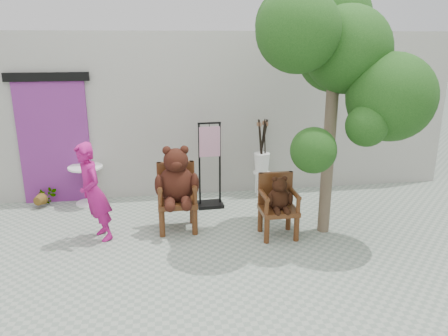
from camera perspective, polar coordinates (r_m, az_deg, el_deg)
The scene contains 11 objects.
ground_plane at distance 6.17m, azimuth 3.35°, elevation -11.26°, with size 60.00×60.00×0.00m, color gray.
back_wall at distance 8.62m, azimuth -0.81°, elevation 7.41°, with size 9.00×1.00×3.00m, color #A9A79E.
doorway at distance 8.29m, azimuth -21.31°, elevation 3.53°, with size 1.40×0.11×2.33m.
chair_big at distance 6.68m, azimuth -6.21°, elevation -2.06°, with size 0.67×0.71×1.35m.
chair_small at distance 6.56m, azimuth 7.10°, elevation -4.15°, with size 0.54×0.51×0.95m.
person at distance 6.57m, azimuth -16.69°, elevation -3.09°, with size 0.54×0.36×1.49m, color #A6146C.
cafe_table at distance 8.15m, azimuth -17.51°, elevation -1.58°, with size 0.60×0.60×0.70m.
display_stand at distance 7.63m, azimuth -1.86°, elevation -0.89°, with size 0.47×0.37×1.51m.
stool_bucket at distance 8.22m, azimuth 4.96°, elevation 0.76°, with size 0.32×0.32×1.45m.
tree at distance 6.41m, azimuth 14.32°, elevation 14.42°, with size 2.44×2.05×3.71m.
potted_plant at distance 8.38m, azimuth -22.45°, elevation -3.43°, with size 0.33×0.29×0.37m, color black.
Camera 1 is at (-1.18, -5.32, 2.88)m, focal length 35.00 mm.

